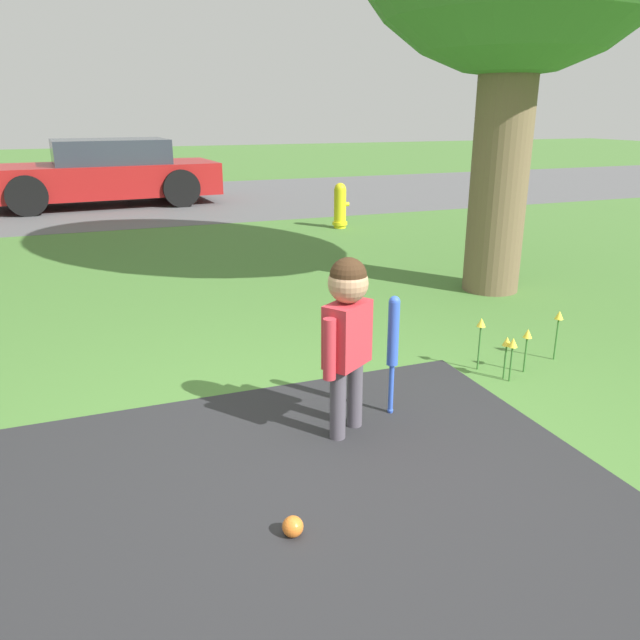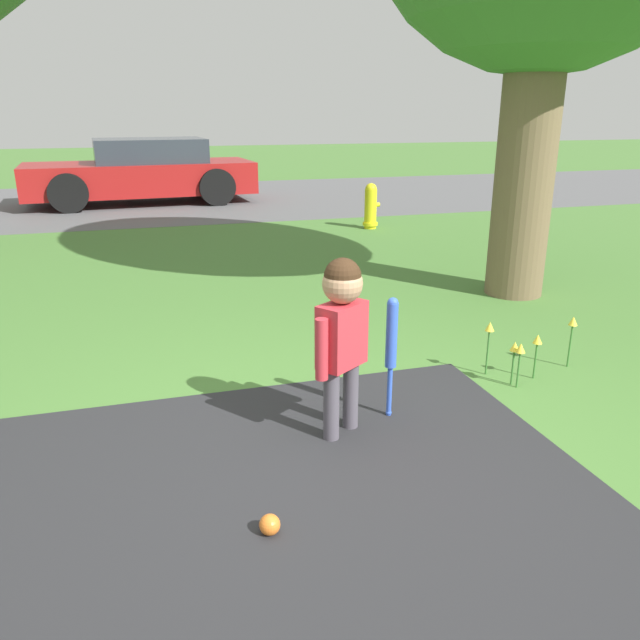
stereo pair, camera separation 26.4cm
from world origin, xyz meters
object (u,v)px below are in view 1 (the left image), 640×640
object	(u,v)px
baseball_bat	(393,339)
child	(348,322)
parked_car	(103,174)
sports_ball	(293,527)
fire_hydrant	(340,206)

from	to	relation	value
baseball_bat	child	bearing A→B (deg)	-161.16
baseball_bat	parked_car	bearing A→B (deg)	96.52
parked_car	baseball_bat	bearing A→B (deg)	93.00
baseball_bat	sports_ball	size ratio (longest dim) A/B	7.99
fire_hydrant	parked_car	world-z (taller)	parked_car
baseball_bat	sports_ball	world-z (taller)	baseball_bat
fire_hydrant	parked_car	size ratio (longest dim) A/B	0.16
sports_ball	fire_hydrant	size ratio (longest dim) A/B	0.13
sports_ball	parked_car	distance (m)	10.35
child	baseball_bat	distance (m)	0.39
fire_hydrant	parked_car	bearing A→B (deg)	129.85
baseball_bat	fire_hydrant	size ratio (longest dim) A/B	1.07
fire_hydrant	sports_ball	bearing A→B (deg)	-114.29
fire_hydrant	child	bearing A→B (deg)	-112.42
child	baseball_bat	bearing A→B (deg)	-15.25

